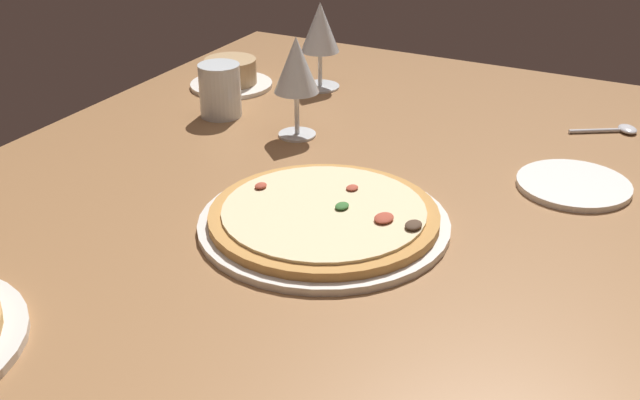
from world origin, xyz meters
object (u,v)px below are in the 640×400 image
at_px(wine_glass_near, 320,31).
at_px(side_plate, 574,185).
at_px(pizza_main, 324,218).
at_px(ramekin_on_saucer, 231,75).
at_px(spoon, 619,130).
at_px(wine_glass_far, 296,68).
at_px(water_glass, 220,93).

bearing_deg(wine_glass_near, side_plate, -113.01).
xyz_separation_m(pizza_main, wine_glass_near, (0.49, 0.26, 0.10)).
bearing_deg(side_plate, pizza_main, 135.33).
height_order(ramekin_on_saucer, spoon, ramekin_on_saucer).
relative_size(wine_glass_far, wine_glass_near, 1.02).
relative_size(ramekin_on_saucer, wine_glass_near, 0.96).
bearing_deg(wine_glass_far, ramekin_on_saucer, 55.62).
height_order(pizza_main, spoon, pizza_main).
bearing_deg(ramekin_on_saucer, spoon, -81.77).
xyz_separation_m(pizza_main, water_glass, (0.27, 0.34, 0.03)).
bearing_deg(side_plate, spoon, -5.31).
xyz_separation_m(pizza_main, side_plate, (0.26, -0.26, -0.01)).
xyz_separation_m(ramekin_on_saucer, wine_glass_near, (0.07, -0.15, 0.09)).
xyz_separation_m(water_glass, spoon, (0.24, -0.63, -0.04)).
bearing_deg(water_glass, pizza_main, -128.84).
height_order(ramekin_on_saucer, wine_glass_far, wine_glass_far).
bearing_deg(pizza_main, wine_glass_far, 35.22).
xyz_separation_m(water_glass, side_plate, (-0.01, -0.60, -0.04)).
distance_m(water_glass, side_plate, 0.60).
relative_size(wine_glass_near, water_glass, 1.78).
bearing_deg(ramekin_on_saucer, wine_glass_near, -64.21).
distance_m(wine_glass_near, spoon, 0.55).
distance_m(wine_glass_near, water_glass, 0.24).
bearing_deg(pizza_main, water_glass, 51.16).
height_order(wine_glass_far, side_plate, wine_glass_far).
bearing_deg(pizza_main, wine_glass_near, 27.88).
relative_size(wine_glass_far, spoon, 1.53).
distance_m(pizza_main, spoon, 0.59).
height_order(ramekin_on_saucer, water_glass, water_glass).
relative_size(side_plate, spoon, 1.47).
bearing_deg(water_glass, spoon, -69.25).
distance_m(ramekin_on_saucer, spoon, 0.70).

